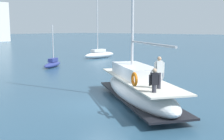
# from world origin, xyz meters

# --- Properties ---
(ground_plane) EXTENTS (400.00, 400.00, 0.00)m
(ground_plane) POSITION_xyz_m (0.00, 0.00, 0.00)
(ground_plane) COLOR #2D516B
(main_sailboat) EXTENTS (7.62, 9.15, 12.56)m
(main_sailboat) POSITION_xyz_m (1.71, -1.40, 0.91)
(main_sailboat) COLOR silver
(main_sailboat) RESTS_ON ground
(moored_cutter_left) EXTENTS (3.84, 2.50, 4.78)m
(moored_cutter_left) POSITION_xyz_m (8.58, 14.88, 0.43)
(moored_cutter_left) COLOR navy
(moored_cutter_left) RESTS_ON ground
(moored_cutter_right) EXTENTS (5.82, 1.89, 9.15)m
(moored_cutter_right) POSITION_xyz_m (19.61, 17.47, 0.62)
(moored_cutter_right) COLOR white
(moored_cutter_right) RESTS_ON ground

